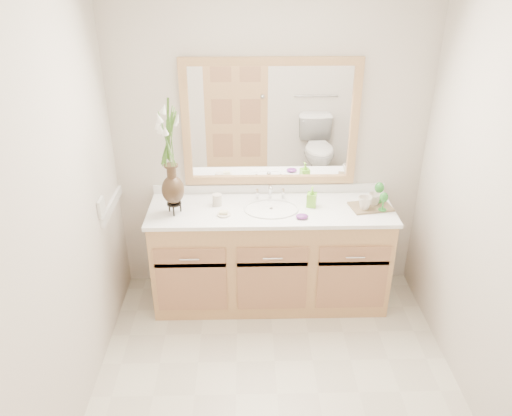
{
  "coord_description": "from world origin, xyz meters",
  "views": [
    {
      "loc": [
        -0.19,
        -2.31,
        2.55
      ],
      "look_at": [
        -0.12,
        0.65,
        1.02
      ],
      "focal_mm": 35.0,
      "sensor_mm": 36.0,
      "label": 1
    }
  ],
  "objects_px": {
    "flower_vase": "(169,144)",
    "tumbler": "(217,200)",
    "tray": "(370,207)",
    "soap_bottle": "(312,198)"
  },
  "relations": [
    {
      "from": "flower_vase",
      "to": "tumbler",
      "type": "distance_m",
      "value": 0.59
    },
    {
      "from": "tumbler",
      "to": "tray",
      "type": "relative_size",
      "value": 0.3
    },
    {
      "from": "tumbler",
      "to": "tray",
      "type": "distance_m",
      "value": 1.16
    },
    {
      "from": "soap_bottle",
      "to": "tray",
      "type": "xyz_separation_m",
      "value": [
        0.44,
        -0.03,
        -0.06
      ]
    },
    {
      "from": "tumbler",
      "to": "flower_vase",
      "type": "bearing_deg",
      "value": -158.63
    },
    {
      "from": "flower_vase",
      "to": "soap_bottle",
      "type": "xyz_separation_m",
      "value": [
        1.02,
        0.09,
        -0.47
      ]
    },
    {
      "from": "tumbler",
      "to": "soap_bottle",
      "type": "xyz_separation_m",
      "value": [
        0.71,
        -0.03,
        0.03
      ]
    },
    {
      "from": "tray",
      "to": "tumbler",
      "type": "bearing_deg",
      "value": 166.05
    },
    {
      "from": "flower_vase",
      "to": "soap_bottle",
      "type": "bearing_deg",
      "value": 4.81
    },
    {
      "from": "tray",
      "to": "flower_vase",
      "type": "bearing_deg",
      "value": 171.46
    }
  ]
}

